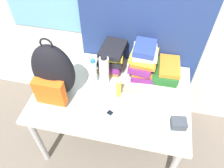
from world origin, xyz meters
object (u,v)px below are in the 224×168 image
Objects in this scene: book_stack_right at (167,71)px; book_stack_left at (112,57)px; backpack at (53,73)px; sunglasses_case at (130,89)px; book_stack_center at (143,61)px; sunscreen_bottle at (119,88)px; camera_pouch at (179,123)px; cell_phone at (110,113)px; sports_bottle at (104,71)px; water_bottle at (94,71)px.

book_stack_left is at bearing 179.94° from book_stack_right.
sunglasses_case is at bearing 14.93° from backpack.
backpack is at bearing -149.37° from book_stack_center.
sunscreen_bottle reaches higher than camera_pouch.
camera_pouch is (0.11, -0.48, -0.03)m from book_stack_right.
camera_pouch is (0.49, 0.00, 0.02)m from cell_phone.
sunglasses_case reaches higher than cell_phone.
camera_pouch is (0.32, -0.48, -0.11)m from book_stack_center.
sports_bottle is 2.83× the size of cell_phone.
backpack is at bearing -170.57° from sunscreen_bottle.
cell_phone is at bearing -179.64° from camera_pouch.
sports_bottle is 1.59× the size of sunscreen_bottle.
sunscreen_bottle is 0.20m from cell_phone.
book_stack_center reaches higher than sunglasses_case.
camera_pouch is at bearing -6.44° from backpack.
book_stack_right reaches higher than sunglasses_case.
backpack is 1.75× the size of book_stack_center.
water_bottle reaches higher than book_stack_right.
sunglasses_case is at bearing 67.82° from cell_phone.
water_bottle reaches higher than sunglasses_case.
sunglasses_case is at bearing -49.61° from book_stack_left.
backpack is 0.50m from sunscreen_bottle.
sports_bottle is at bearing -0.57° from water_bottle.
backpack reaches higher than cell_phone.
book_stack_right is at bearing 24.43° from backpack.
book_stack_center is 1.06× the size of sports_bottle.
book_stack_center is at bearing 62.51° from sunscreen_bottle.
book_stack_right is 2.36× the size of camera_pouch.
water_bottle is 1.99× the size of camera_pouch.
sunscreen_bottle is at bearing -138.83° from sunglasses_case.
sunglasses_case is at bearing -140.45° from book_stack_right.
book_stack_left is (0.36, 0.38, -0.10)m from backpack.
sunscreen_bottle reaches higher than book_stack_right.
book_stack_center is (0.27, -0.01, 0.02)m from book_stack_left.
backpack is at bearing -165.07° from sunglasses_case.
backpack is 0.73m from book_stack_center.
water_bottle is 0.33m from sunglasses_case.
sunglasses_case is at bearing 41.17° from sunscreen_bottle.
sports_bottle reaches higher than cell_phone.
water_bottle is at bearing 153.32° from sunscreen_bottle.
water_bottle is at bearing 179.43° from sports_bottle.
book_stack_center reaches higher than book_stack_left.
water_bottle is (-0.38, -0.18, -0.03)m from book_stack_center.
book_stack_left is 0.32m from sunglasses_case.
water_bottle reaches higher than sunscreen_bottle.
book_stack_right is at bearing 20.29° from sports_bottle.
book_stack_center is 0.58m from camera_pouch.
book_stack_center is at bearing -178.01° from book_stack_right.
book_stack_left is 0.89× the size of book_stack_center.
backpack is at bearing 173.56° from camera_pouch.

